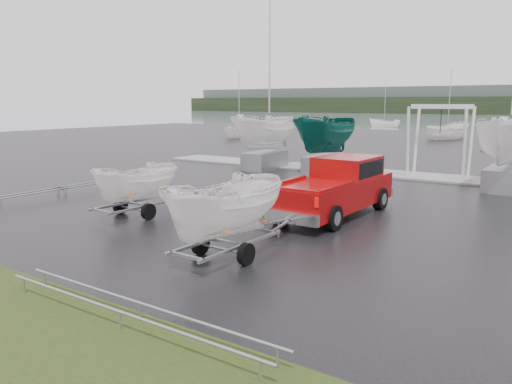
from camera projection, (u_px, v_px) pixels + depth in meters
name	position (u px, v px, depth m)	size (l,w,h in m)	color
ground_plane	(246.00, 211.00, 19.61)	(120.00, 120.00, 0.00)	black
dock	(370.00, 172.00, 30.17)	(30.00, 3.00, 0.12)	gray
pickup_truck	(338.00, 185.00, 19.02)	(2.50, 6.51, 2.15)	#8D0708
trailer_hitched	(226.00, 158.00, 13.30)	(1.79, 3.62, 5.13)	gray
trailer_parked	(136.00, 153.00, 18.46)	(1.81, 3.65, 4.40)	gray
boat_hoist	(440.00, 131.00, 27.52)	(3.30, 2.18, 4.12)	silver
keelboat_0	(265.00, 110.00, 31.39)	(2.37, 3.20, 10.54)	gray
keelboat_1	(327.00, 111.00, 29.24)	(2.36, 3.20, 7.37)	gray
keelboat_2	(511.00, 109.00, 23.64)	(2.47, 3.20, 10.64)	gray
mast_rack_0	(113.00, 180.00, 25.35)	(0.56, 6.50, 0.06)	gray
mast_rack_2	(130.00, 307.00, 9.61)	(7.00, 0.56, 0.06)	gray
moored_boat_0	(239.00, 137.00, 60.49)	(2.56, 2.61, 11.01)	white
moored_boat_1	(447.00, 139.00, 58.24)	(3.61, 3.67, 11.90)	white
moored_boat_4	(384.00, 127.00, 85.54)	(2.57, 2.52, 10.93)	white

